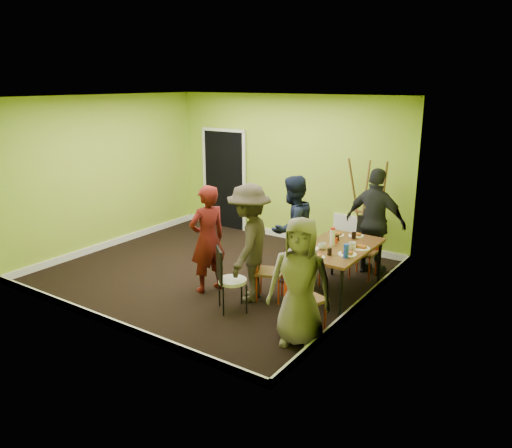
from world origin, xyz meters
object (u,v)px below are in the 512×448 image
(chair_back_end, at_px, (368,234))
(blue_bottle, at_px, (346,251))
(chair_front_end, at_px, (302,294))
(chair_bentwood, at_px, (228,276))
(chair_left_far, at_px, (303,255))
(person_back_end, at_px, (375,222))
(person_left_far, at_px, (292,229))
(person_front_end, at_px, (300,282))
(dining_table, at_px, (337,250))
(thermos, at_px, (332,237))
(person_standing, at_px, (208,239))
(orange_bottle, at_px, (336,240))
(person_left_near, at_px, (249,243))
(chair_left_near, at_px, (264,266))
(easel, at_px, (367,211))

(chair_back_end, distance_m, blue_bottle, 1.44)
(chair_front_end, bearing_deg, chair_bentwood, -163.16)
(chair_back_end, height_order, chair_bentwood, chair_back_end)
(chair_left_far, bearing_deg, person_back_end, 165.99)
(chair_left_far, height_order, person_left_far, person_left_far)
(chair_front_end, relative_size, person_front_end, 0.62)
(dining_table, relative_size, thermos, 6.30)
(person_standing, relative_size, person_front_end, 1.03)
(chair_left_far, distance_m, thermos, 0.66)
(orange_bottle, relative_size, person_left_near, 0.05)
(person_left_near, relative_size, person_front_end, 1.09)
(person_left_near, bearing_deg, blue_bottle, 90.84)
(chair_front_end, height_order, person_front_end, person_front_end)
(chair_back_end, distance_m, person_standing, 2.59)
(chair_left_near, height_order, person_left_far, person_left_far)
(dining_table, relative_size, chair_bentwood, 1.67)
(dining_table, height_order, person_left_near, person_left_near)
(chair_left_far, height_order, thermos, thermos)
(chair_left_near, height_order, chair_bentwood, chair_left_near)
(chair_front_end, distance_m, person_back_end, 2.48)
(chair_bentwood, bearing_deg, person_front_end, 32.05)
(easel, bearing_deg, person_back_end, -56.71)
(chair_front_end, height_order, person_back_end, person_back_end)
(easel, height_order, thermos, easel)
(person_left_far, bearing_deg, chair_back_end, 147.97)
(person_standing, relative_size, person_back_end, 0.93)
(chair_back_end, bearing_deg, person_front_end, 92.09)
(easel, bearing_deg, orange_bottle, -83.91)
(chair_left_near, height_order, chair_back_end, chair_back_end)
(chair_back_end, height_order, easel, easel)
(chair_left_near, bearing_deg, chair_front_end, 34.25)
(chair_bentwood, relative_size, person_left_near, 0.53)
(chair_back_end, xyz_separation_m, chair_bentwood, (-1.05, -2.32, -0.18))
(person_back_end, bearing_deg, person_left_near, 65.59)
(person_front_end, bearing_deg, person_left_far, 107.23)
(dining_table, relative_size, person_left_far, 0.90)
(person_standing, relative_size, person_left_near, 0.95)
(chair_bentwood, height_order, person_left_near, person_left_near)
(thermos, bearing_deg, chair_bentwood, -125.30)
(blue_bottle, bearing_deg, chair_left_far, 152.44)
(chair_left_near, height_order, orange_bottle, chair_left_near)
(dining_table, distance_m, orange_bottle, 0.18)
(chair_bentwood, xyz_separation_m, blue_bottle, (1.29, 0.91, 0.35))
(chair_left_near, relative_size, thermos, 3.79)
(easel, relative_size, person_left_far, 1.07)
(person_standing, height_order, person_back_end, person_back_end)
(thermos, distance_m, orange_bottle, 0.16)
(person_back_end, bearing_deg, person_left_far, 50.66)
(chair_left_near, relative_size, person_back_end, 0.52)
(chair_left_far, bearing_deg, blue_bottle, 83.01)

